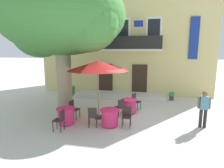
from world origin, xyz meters
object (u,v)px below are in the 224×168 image
Objects in this scene: cafe_chair_near_tree_0 at (93,115)px; ground_planter_right at (172,95)px; plane_tree at (60,20)px; pedestrian_near_entrance at (204,107)px; cafe_chair_middle_1 at (73,108)px; cafe_table_middle at (66,116)px; cafe_table_near_tree at (110,118)px; cafe_chair_near_tree_1 at (127,115)px; cafe_chair_front_0 at (120,107)px; cafe_chair_front_1 at (135,100)px; ground_planter_left at (73,90)px; cafe_chair_middle_0 at (60,119)px; cafe_table_front at (129,106)px; cafe_umbrella at (98,66)px.

cafe_chair_near_tree_0 is 1.54× the size of ground_planter_right.
plane_tree reaches higher than ground_planter_right.
plane_tree is 7.97m from pedestrian_near_entrance.
pedestrian_near_entrance reaches higher than cafe_chair_middle_1.
cafe_table_middle is 0.53× the size of pedestrian_near_entrance.
plane_tree is at bearing 153.72° from cafe_table_near_tree.
cafe_table_middle is (-2.75, -0.29, -0.14)m from cafe_chair_near_tree_1.
cafe_chair_front_0 is 1.50m from cafe_chair_front_1.
ground_planter_left is (-4.17, 3.73, -0.11)m from cafe_chair_front_0.
pedestrian_near_entrance is (6.02, 0.89, 0.53)m from cafe_table_middle.
cafe_chair_middle_0 is at bearing -134.14° from cafe_chair_front_0.
cafe_table_near_tree and cafe_table_front have the same top height.
cafe_chair_near_tree_0 is at bearing -121.69° from cafe_chair_front_0.
cafe_chair_middle_1 and cafe_chair_front_1 have the same top height.
cafe_table_front is (1.33, 2.15, -0.14)m from cafe_chair_near_tree_0.
cafe_chair_front_1 is (0.68, 1.34, 0.00)m from cafe_chair_front_0.
cafe_table_near_tree is 4.11m from pedestrian_near_entrance.
cafe_chair_front_1 reaches higher than cafe_table_front.
ground_planter_left is 0.46× the size of pedestrian_near_entrance.
ground_planter_left is (-2.03, 5.93, -0.11)m from cafe_chair_middle_0.
cafe_table_near_tree is at bearing 20.02° from cafe_chair_near_tree_0.
cafe_chair_middle_0 reaches higher than cafe_table_near_tree.
pedestrian_near_entrance is at bearing 1.32° from cafe_chair_middle_1.
ground_planter_right is at bearing 41.60° from cafe_chair_middle_1.
cafe_umbrella is at bearing 178.31° from pedestrian_near_entrance.
cafe_umbrella is (-1.66, -1.76, 2.08)m from cafe_chair_front_1.
cafe_chair_front_1 is at bearing 43.80° from cafe_table_middle.
cafe_chair_middle_1 is at bearing -138.40° from ground_planter_right.
plane_tree is 3.15m from cafe_umbrella.
cafe_chair_near_tree_1 is at bearing 7.02° from cafe_table_near_tree.
cafe_table_middle reaches higher than ground_planter_right.
cafe_umbrella is 4.92× the size of ground_planter_right.
cafe_chair_middle_0 is 1.05× the size of cafe_table_front.
ground_planter_right is (3.83, 5.33, -0.20)m from cafe_chair_near_tree_0.
pedestrian_near_entrance is at bearing -1.69° from cafe_umbrella.
cafe_chair_near_tree_1 is 5.53m from ground_planter_right.
pedestrian_near_entrance is at bearing 8.42° from cafe_table_middle.
plane_tree is 7.63× the size of cafe_chair_front_1.
pedestrian_near_entrance reaches higher than cafe_table_near_tree.
cafe_table_near_tree is at bearing 26.31° from cafe_chair_middle_0.
cafe_chair_front_1 is at bearing 86.31° from cafe_chair_near_tree_1.
cafe_table_front is at bearing 93.87° from cafe_chair_near_tree_1.
cafe_chair_near_tree_0 is 1.00× the size of cafe_chair_front_1.
cafe_table_middle is at bearing -136.20° from cafe_chair_front_1.
ground_planter_left is (-4.85, 2.39, -0.11)m from cafe_chair_front_1.
ground_planter_right is (2.50, 3.18, -0.06)m from cafe_table_front.
cafe_chair_near_tree_0 is 1.00× the size of cafe_chair_middle_1.
cafe_chair_near_tree_0 reaches higher than ground_planter_right.
cafe_umbrella is at bearing 12.93° from cafe_chair_middle_1.
cafe_umbrella reaches higher than cafe_table_near_tree.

